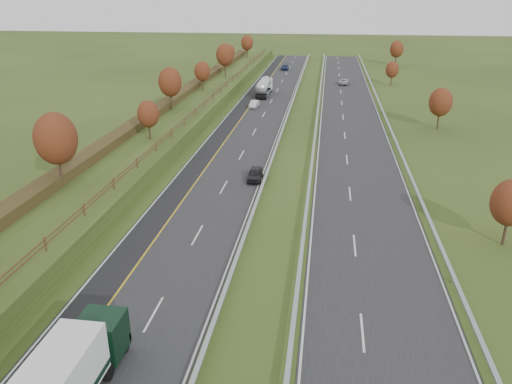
% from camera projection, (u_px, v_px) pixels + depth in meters
% --- Properties ---
extents(ground, '(400.00, 400.00, 0.00)m').
position_uv_depth(ground, '(296.00, 141.00, 73.54)').
color(ground, '#2F4117').
rests_on(ground, ground).
extents(near_carriageway, '(10.50, 200.00, 0.04)m').
position_uv_depth(near_carriageway, '(247.00, 130.00, 79.16)').
color(near_carriageway, '#242427').
rests_on(near_carriageway, ground).
extents(far_carriageway, '(10.50, 200.00, 0.04)m').
position_uv_depth(far_carriageway, '(353.00, 134.00, 77.02)').
color(far_carriageway, '#242427').
rests_on(far_carriageway, ground).
extents(hard_shoulder, '(3.00, 200.00, 0.04)m').
position_uv_depth(hard_shoulder, '(224.00, 129.00, 79.64)').
color(hard_shoulder, black).
rests_on(hard_shoulder, ground).
extents(lane_markings, '(26.75, 200.00, 0.01)m').
position_uv_depth(lane_markings, '(287.00, 132.00, 78.21)').
color(lane_markings, silver).
rests_on(lane_markings, near_carriageway).
extents(embankment_left, '(12.00, 200.00, 2.00)m').
position_uv_depth(embankment_left, '(168.00, 121.00, 80.48)').
color(embankment_left, '#2F4117').
rests_on(embankment_left, ground).
extents(hedge_left, '(2.20, 180.00, 1.10)m').
position_uv_depth(hedge_left, '(155.00, 111.00, 80.16)').
color(hedge_left, '#333115').
rests_on(hedge_left, embankment_left).
extents(fence_left, '(0.12, 189.06, 1.20)m').
position_uv_depth(fence_left, '(194.00, 112.00, 78.87)').
color(fence_left, '#422B19').
rests_on(fence_left, embankment_left).
extents(median_barrier_near, '(0.32, 200.00, 0.71)m').
position_uv_depth(median_barrier_near, '(283.00, 128.00, 78.20)').
color(median_barrier_near, '#989BA1').
rests_on(median_barrier_near, ground).
extents(median_barrier_far, '(0.32, 200.00, 0.71)m').
position_uv_depth(median_barrier_far, '(316.00, 129.00, 77.54)').
color(median_barrier_far, '#989BA1').
rests_on(median_barrier_far, ground).
extents(outer_barrier_far, '(0.32, 200.00, 0.71)m').
position_uv_depth(outer_barrier_far, '(392.00, 131.00, 76.04)').
color(outer_barrier_far, '#989BA1').
rests_on(outer_barrier_far, ground).
extents(trees_left, '(6.64, 164.30, 7.66)m').
position_uv_depth(trees_left, '(161.00, 92.00, 75.33)').
color(trees_left, '#2D2116').
rests_on(trees_left, embankment_left).
extents(trees_far, '(8.45, 118.60, 7.12)m').
position_uv_depth(trees_far, '(415.00, 78.00, 100.54)').
color(trees_far, '#2D2116').
rests_on(trees_far, ground).
extents(road_tanker, '(2.40, 11.22, 3.46)m').
position_uv_depth(road_tanker, '(264.00, 86.00, 105.33)').
color(road_tanker, silver).
rests_on(road_tanker, near_carriageway).
extents(car_dark_near, '(1.74, 4.08, 1.37)m').
position_uv_depth(car_dark_near, '(255.00, 174.00, 57.94)').
color(car_dark_near, black).
rests_on(car_dark_near, near_carriageway).
extents(car_silver_mid, '(1.66, 4.00, 1.29)m').
position_uv_depth(car_silver_mid, '(254.00, 104.00, 94.41)').
color(car_silver_mid, silver).
rests_on(car_silver_mid, near_carriageway).
extents(car_small_far, '(2.04, 4.80, 1.38)m').
position_uv_depth(car_small_far, '(285.00, 67.00, 139.72)').
color(car_small_far, '#172247').
rests_on(car_small_far, near_carriageway).
extents(car_oncoming, '(2.78, 5.01, 1.33)m').
position_uv_depth(car_oncoming, '(344.00, 81.00, 117.77)').
color(car_oncoming, '#B1B0B6').
rests_on(car_oncoming, far_carriageway).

